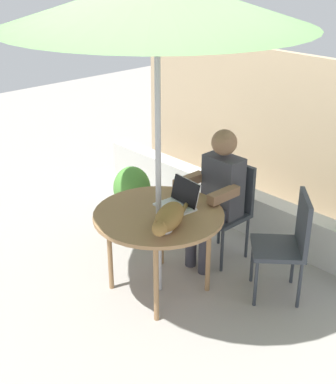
{
  "coord_description": "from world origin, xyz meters",
  "views": [
    {
      "loc": [
        2.73,
        -2.43,
        2.59
      ],
      "look_at": [
        0.0,
        0.1,
        0.86
      ],
      "focal_mm": 49.12,
      "sensor_mm": 36.0,
      "label": 1
    }
  ],
  "objects_px": {
    "laptop": "(180,199)",
    "potted_plant_by_chair": "(132,197)",
    "cat": "(168,219)",
    "patio_table": "(159,220)",
    "patio_umbrella": "(157,1)",
    "chair_occupied": "(228,203)",
    "person_seated": "(217,191)",
    "chair_empty": "(289,239)"
  },
  "relations": [
    {
      "from": "person_seated",
      "to": "potted_plant_by_chair",
      "type": "distance_m",
      "value": 0.95
    },
    {
      "from": "person_seated",
      "to": "patio_table",
      "type": "bearing_deg",
      "value": -90.0
    },
    {
      "from": "patio_umbrella",
      "to": "cat",
      "type": "height_order",
      "value": "patio_umbrella"
    },
    {
      "from": "chair_occupied",
      "to": "potted_plant_by_chair",
      "type": "distance_m",
      "value": 0.97
    },
    {
      "from": "chair_occupied",
      "to": "chair_empty",
      "type": "relative_size",
      "value": 1.0
    },
    {
      "from": "laptop",
      "to": "potted_plant_by_chair",
      "type": "bearing_deg",
      "value": 165.71
    },
    {
      "from": "patio_table",
      "to": "chair_occupied",
      "type": "height_order",
      "value": "chair_occupied"
    },
    {
      "from": "potted_plant_by_chair",
      "to": "cat",
      "type": "bearing_deg",
      "value": -26.48
    },
    {
      "from": "chair_occupied",
      "to": "person_seated",
      "type": "xyz_separation_m",
      "value": [
        0.0,
        -0.16,
        0.17
      ]
    },
    {
      "from": "patio_table",
      "to": "laptop",
      "type": "relative_size",
      "value": 3.2
    },
    {
      "from": "patio_table",
      "to": "cat",
      "type": "xyz_separation_m",
      "value": [
        0.24,
        -0.11,
        0.14
      ]
    },
    {
      "from": "patio_table",
      "to": "chair_empty",
      "type": "distance_m",
      "value": 1.04
    },
    {
      "from": "patio_table",
      "to": "person_seated",
      "type": "xyz_separation_m",
      "value": [
        0.0,
        0.68,
        0.04
      ]
    },
    {
      "from": "chair_occupied",
      "to": "chair_empty",
      "type": "xyz_separation_m",
      "value": [
        0.75,
        -0.13,
        0.0
      ]
    },
    {
      "from": "person_seated",
      "to": "cat",
      "type": "distance_m",
      "value": 0.84
    },
    {
      "from": "cat",
      "to": "potted_plant_by_chair",
      "type": "relative_size",
      "value": 0.84
    },
    {
      "from": "chair_empty",
      "to": "laptop",
      "type": "xyz_separation_m",
      "value": [
        -0.72,
        -0.5,
        0.25
      ]
    },
    {
      "from": "chair_occupied",
      "to": "cat",
      "type": "xyz_separation_m",
      "value": [
        0.24,
        -0.95,
        0.28
      ]
    },
    {
      "from": "chair_occupied",
      "to": "cat",
      "type": "bearing_deg",
      "value": -76.09
    },
    {
      "from": "potted_plant_by_chair",
      "to": "chair_empty",
      "type": "bearing_deg",
      "value": 9.34
    },
    {
      "from": "patio_umbrella",
      "to": "laptop",
      "type": "bearing_deg",
      "value": 83.03
    },
    {
      "from": "cat",
      "to": "potted_plant_by_chair",
      "type": "distance_m",
      "value": 1.3
    },
    {
      "from": "patio_umbrella",
      "to": "person_seated",
      "type": "relative_size",
      "value": 1.99
    },
    {
      "from": "chair_empty",
      "to": "laptop",
      "type": "bearing_deg",
      "value": -145.57
    },
    {
      "from": "laptop",
      "to": "chair_empty",
      "type": "bearing_deg",
      "value": 34.43
    },
    {
      "from": "chair_occupied",
      "to": "laptop",
      "type": "xyz_separation_m",
      "value": [
        0.03,
        -0.63,
        0.25
      ]
    },
    {
      "from": "patio_umbrella",
      "to": "chair_occupied",
      "type": "relative_size",
      "value": 2.75
    },
    {
      "from": "patio_table",
      "to": "person_seated",
      "type": "height_order",
      "value": "person_seated"
    },
    {
      "from": "patio_table",
      "to": "patio_umbrella",
      "type": "distance_m",
      "value": 1.62
    },
    {
      "from": "chair_occupied",
      "to": "cat",
      "type": "relative_size",
      "value": 1.48
    },
    {
      "from": "chair_empty",
      "to": "laptop",
      "type": "relative_size",
      "value": 2.76
    },
    {
      "from": "chair_occupied",
      "to": "chair_empty",
      "type": "height_order",
      "value": "same"
    },
    {
      "from": "laptop",
      "to": "potted_plant_by_chair",
      "type": "distance_m",
      "value": 1.0
    },
    {
      "from": "person_seated",
      "to": "patio_umbrella",
      "type": "bearing_deg",
      "value": -90.0
    },
    {
      "from": "chair_occupied",
      "to": "laptop",
      "type": "height_order",
      "value": "laptop"
    },
    {
      "from": "person_seated",
      "to": "potted_plant_by_chair",
      "type": "xyz_separation_m",
      "value": [
        -0.88,
        -0.24,
        -0.29
      ]
    },
    {
      "from": "patio_umbrella",
      "to": "cat",
      "type": "xyz_separation_m",
      "value": [
        0.24,
        -0.11,
        -1.48
      ]
    },
    {
      "from": "patio_umbrella",
      "to": "potted_plant_by_chair",
      "type": "relative_size",
      "value": 3.42
    },
    {
      "from": "chair_empty",
      "to": "cat",
      "type": "distance_m",
      "value": 1.01
    },
    {
      "from": "chair_empty",
      "to": "cat",
      "type": "bearing_deg",
      "value": -122.07
    },
    {
      "from": "laptop",
      "to": "cat",
      "type": "xyz_separation_m",
      "value": [
        0.21,
        -0.32,
        0.02
      ]
    },
    {
      "from": "chair_occupied",
      "to": "potted_plant_by_chair",
      "type": "bearing_deg",
      "value": -155.45
    }
  ]
}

